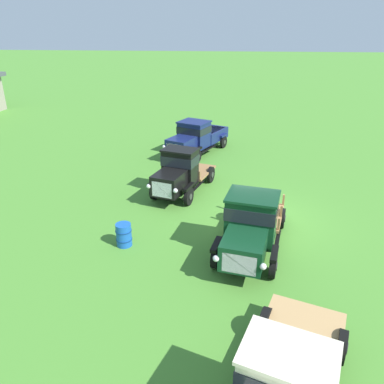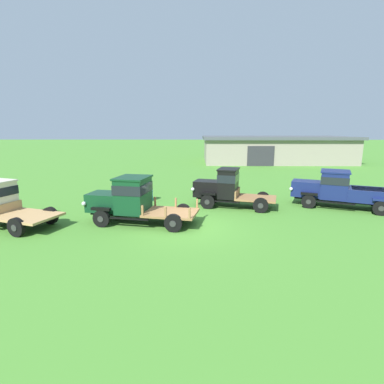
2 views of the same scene
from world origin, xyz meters
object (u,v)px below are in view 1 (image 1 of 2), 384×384
(vintage_truck_second_in_line, at_px, (250,226))
(vintage_truck_far_side, at_px, (197,137))
(oil_drum_beside_row, at_px, (124,235))
(vintage_truck_midrow_center, at_px, (179,173))

(vintage_truck_second_in_line, relative_size, vintage_truck_far_side, 0.98)
(oil_drum_beside_row, bearing_deg, vintage_truck_second_in_line, -91.37)
(oil_drum_beside_row, bearing_deg, vintage_truck_far_side, -7.56)
(vintage_truck_midrow_center, distance_m, vintage_truck_far_side, 6.40)
(vintage_truck_midrow_center, bearing_deg, vintage_truck_far_side, -1.43)
(vintage_truck_second_in_line, distance_m, vintage_truck_far_side, 11.51)
(oil_drum_beside_row, bearing_deg, vintage_truck_midrow_center, -15.76)
(vintage_truck_midrow_center, distance_m, oil_drum_beside_row, 4.85)
(vintage_truck_second_in_line, relative_size, oil_drum_beside_row, 6.38)
(vintage_truck_far_side, height_order, oil_drum_beside_row, vintage_truck_far_side)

